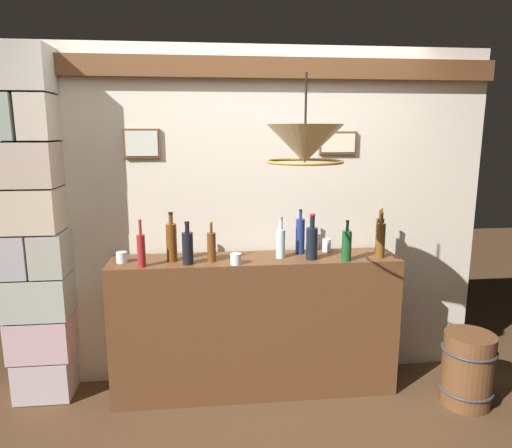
{
  "coord_description": "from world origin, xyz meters",
  "views": [
    {
      "loc": [
        -0.33,
        -2.24,
        1.86
      ],
      "look_at": [
        0.0,
        0.78,
        1.25
      ],
      "focal_mm": 32.33,
      "sensor_mm": 36.0,
      "label": 1
    }
  ],
  "objects_px": {
    "liquor_bottle_rye": "(300,236)",
    "glass_tumbler_rocks": "(327,245)",
    "liquor_bottle_vodka": "(281,242)",
    "liquor_bottle_amaro": "(141,250)",
    "liquor_bottle_whiskey": "(188,247)",
    "pendant_lamp": "(305,145)",
    "liquor_bottle_scotch": "(312,242)",
    "liquor_bottle_tequila": "(347,245)",
    "wooden_barrel": "(467,369)",
    "liquor_bottle_sherry": "(381,240)",
    "glass_tumbler_shot": "(122,257)",
    "liquor_bottle_mezcal": "(380,234)",
    "liquor_bottle_bourbon": "(172,241)",
    "glass_tumbler_highball": "(236,259)",
    "liquor_bottle_brandy": "(211,246)"
  },
  "relations": [
    {
      "from": "pendant_lamp",
      "to": "liquor_bottle_brandy",
      "type": "bearing_deg",
      "value": 127.94
    },
    {
      "from": "liquor_bottle_rye",
      "to": "glass_tumbler_highball",
      "type": "distance_m",
      "value": 0.53
    },
    {
      "from": "liquor_bottle_rye",
      "to": "liquor_bottle_tequila",
      "type": "distance_m",
      "value": 0.35
    },
    {
      "from": "liquor_bottle_rye",
      "to": "liquor_bottle_sherry",
      "type": "bearing_deg",
      "value": -16.98
    },
    {
      "from": "liquor_bottle_bourbon",
      "to": "pendant_lamp",
      "type": "height_order",
      "value": "pendant_lamp"
    },
    {
      "from": "liquor_bottle_rye",
      "to": "liquor_bottle_amaro",
      "type": "relative_size",
      "value": 1.03
    },
    {
      "from": "liquor_bottle_rye",
      "to": "liquor_bottle_mezcal",
      "type": "relative_size",
      "value": 0.98
    },
    {
      "from": "liquor_bottle_vodka",
      "to": "glass_tumbler_rocks",
      "type": "xyz_separation_m",
      "value": [
        0.36,
        0.13,
        -0.06
      ]
    },
    {
      "from": "liquor_bottle_rye",
      "to": "glass_tumbler_shot",
      "type": "distance_m",
      "value": 1.24
    },
    {
      "from": "liquor_bottle_brandy",
      "to": "liquor_bottle_amaro",
      "type": "distance_m",
      "value": 0.46
    },
    {
      "from": "liquor_bottle_whiskey",
      "to": "liquor_bottle_sherry",
      "type": "bearing_deg",
      "value": 0.89
    },
    {
      "from": "liquor_bottle_whiskey",
      "to": "pendant_lamp",
      "type": "distance_m",
      "value": 1.1
    },
    {
      "from": "liquor_bottle_scotch",
      "to": "pendant_lamp",
      "type": "distance_m",
      "value": 0.93
    },
    {
      "from": "liquor_bottle_bourbon",
      "to": "glass_tumbler_rocks",
      "type": "xyz_separation_m",
      "value": [
        1.1,
        0.13,
        -0.09
      ]
    },
    {
      "from": "liquor_bottle_sherry",
      "to": "liquor_bottle_tequila",
      "type": "xyz_separation_m",
      "value": [
        -0.26,
        -0.06,
        -0.02
      ]
    },
    {
      "from": "pendant_lamp",
      "to": "liquor_bottle_whiskey",
      "type": "bearing_deg",
      "value": 138.0
    },
    {
      "from": "liquor_bottle_amaro",
      "to": "glass_tumbler_highball",
      "type": "relative_size",
      "value": 4.26
    },
    {
      "from": "liquor_bottle_rye",
      "to": "glass_tumbler_rocks",
      "type": "distance_m",
      "value": 0.22
    },
    {
      "from": "liquor_bottle_sherry",
      "to": "liquor_bottle_rye",
      "type": "bearing_deg",
      "value": 163.02
    },
    {
      "from": "liquor_bottle_brandy",
      "to": "liquor_bottle_whiskey",
      "type": "relative_size",
      "value": 0.96
    },
    {
      "from": "liquor_bottle_amaro",
      "to": "glass_tumbler_rocks",
      "type": "relative_size",
      "value": 3.29
    },
    {
      "from": "liquor_bottle_amaro",
      "to": "glass_tumbler_highball",
      "type": "height_order",
      "value": "liquor_bottle_amaro"
    },
    {
      "from": "liquor_bottle_vodka",
      "to": "liquor_bottle_amaro",
      "type": "distance_m",
      "value": 0.94
    },
    {
      "from": "liquor_bottle_sherry",
      "to": "liquor_bottle_amaro",
      "type": "distance_m",
      "value": 1.62
    },
    {
      "from": "liquor_bottle_rye",
      "to": "liquor_bottle_bourbon",
      "type": "distance_m",
      "value": 0.9
    },
    {
      "from": "liquor_bottle_whiskey",
      "to": "pendant_lamp",
      "type": "bearing_deg",
      "value": -42.0
    },
    {
      "from": "liquor_bottle_rye",
      "to": "pendant_lamp",
      "type": "relative_size",
      "value": 0.7
    },
    {
      "from": "liquor_bottle_bourbon",
      "to": "glass_tumbler_highball",
      "type": "distance_m",
      "value": 0.45
    },
    {
      "from": "liquor_bottle_scotch",
      "to": "liquor_bottle_amaro",
      "type": "bearing_deg",
      "value": -176.95
    },
    {
      "from": "liquor_bottle_mezcal",
      "to": "wooden_barrel",
      "type": "bearing_deg",
      "value": -35.98
    },
    {
      "from": "liquor_bottle_whiskey",
      "to": "liquor_bottle_bourbon",
      "type": "distance_m",
      "value": 0.14
    },
    {
      "from": "liquor_bottle_bourbon",
      "to": "glass_tumbler_shot",
      "type": "xyz_separation_m",
      "value": [
        -0.33,
        -0.0,
        -0.1
      ]
    },
    {
      "from": "liquor_bottle_vodka",
      "to": "pendant_lamp",
      "type": "height_order",
      "value": "pendant_lamp"
    },
    {
      "from": "liquor_bottle_mezcal",
      "to": "pendant_lamp",
      "type": "xyz_separation_m",
      "value": [
        -0.72,
        -0.73,
        0.66
      ]
    },
    {
      "from": "liquor_bottle_whiskey",
      "to": "liquor_bottle_bourbon",
      "type": "relative_size",
      "value": 0.86
    },
    {
      "from": "liquor_bottle_bourbon",
      "to": "liquor_bottle_mezcal",
      "type": "height_order",
      "value": "liquor_bottle_bourbon"
    },
    {
      "from": "liquor_bottle_brandy",
      "to": "liquor_bottle_tequila",
      "type": "relative_size",
      "value": 0.99
    },
    {
      "from": "liquor_bottle_mezcal",
      "to": "glass_tumbler_rocks",
      "type": "relative_size",
      "value": 3.49
    },
    {
      "from": "liquor_bottle_sherry",
      "to": "glass_tumbler_shot",
      "type": "distance_m",
      "value": 1.77
    },
    {
      "from": "liquor_bottle_vodka",
      "to": "liquor_bottle_amaro",
      "type": "xyz_separation_m",
      "value": [
        -0.93,
        -0.12,
        0.0
      ]
    },
    {
      "from": "liquor_bottle_tequila",
      "to": "liquor_bottle_sherry",
      "type": "bearing_deg",
      "value": 12.51
    },
    {
      "from": "liquor_bottle_vodka",
      "to": "liquor_bottle_mezcal",
      "type": "height_order",
      "value": "liquor_bottle_mezcal"
    },
    {
      "from": "liquor_bottle_whiskey",
      "to": "pendant_lamp",
      "type": "xyz_separation_m",
      "value": [
        0.65,
        -0.58,
        0.68
      ]
    },
    {
      "from": "liquor_bottle_bourbon",
      "to": "liquor_bottle_whiskey",
      "type": "bearing_deg",
      "value": -38.29
    },
    {
      "from": "liquor_bottle_whiskey",
      "to": "liquor_bottle_rye",
      "type": "relative_size",
      "value": 0.89
    },
    {
      "from": "liquor_bottle_sherry",
      "to": "liquor_bottle_tequila",
      "type": "height_order",
      "value": "liquor_bottle_sherry"
    },
    {
      "from": "liquor_bottle_amaro",
      "to": "glass_tumbler_highball",
      "type": "distance_m",
      "value": 0.61
    },
    {
      "from": "liquor_bottle_amaro",
      "to": "glass_tumbler_rocks",
      "type": "xyz_separation_m",
      "value": [
        1.29,
        0.25,
        -0.07
      ]
    },
    {
      "from": "liquor_bottle_brandy",
      "to": "liquor_bottle_tequila",
      "type": "distance_m",
      "value": 0.91
    },
    {
      "from": "liquor_bottle_tequila",
      "to": "wooden_barrel",
      "type": "xyz_separation_m",
      "value": [
        0.83,
        -0.2,
        -0.85
      ]
    }
  ]
}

